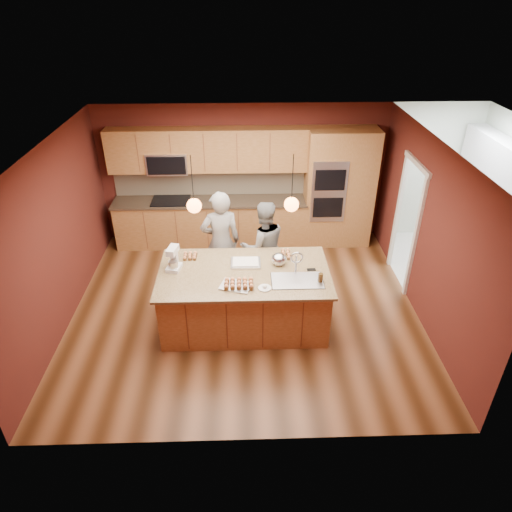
{
  "coord_description": "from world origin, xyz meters",
  "views": [
    {
      "loc": [
        -0.01,
        -5.94,
        4.58
      ],
      "look_at": [
        0.18,
        -0.1,
        1.05
      ],
      "focal_mm": 32.0,
      "sensor_mm": 36.0,
      "label": 1
    }
  ],
  "objects_px": {
    "island": "(245,297)",
    "stand_mixer": "(173,260)",
    "person_right": "(263,247)",
    "person_left": "(221,242)",
    "mixing_bowl": "(279,259)"
  },
  "relations": [
    {
      "from": "person_right",
      "to": "stand_mixer",
      "type": "height_order",
      "value": "person_right"
    },
    {
      "from": "island",
      "to": "stand_mixer",
      "type": "distance_m",
      "value": 1.22
    },
    {
      "from": "stand_mixer",
      "to": "mixing_bowl",
      "type": "distance_m",
      "value": 1.56
    },
    {
      "from": "stand_mixer",
      "to": "mixing_bowl",
      "type": "xyz_separation_m",
      "value": [
        1.56,
        0.07,
        -0.06
      ]
    },
    {
      "from": "person_left",
      "to": "mixing_bowl",
      "type": "bearing_deg",
      "value": 129.62
    },
    {
      "from": "person_right",
      "to": "stand_mixer",
      "type": "relative_size",
      "value": 4.43
    },
    {
      "from": "island",
      "to": "person_right",
      "type": "bearing_deg",
      "value": 71.98
    },
    {
      "from": "island",
      "to": "stand_mixer",
      "type": "xyz_separation_m",
      "value": [
        -1.05,
        0.13,
        0.61
      ]
    },
    {
      "from": "person_left",
      "to": "stand_mixer",
      "type": "distance_m",
      "value": 1.08
    },
    {
      "from": "person_left",
      "to": "person_right",
      "type": "bearing_deg",
      "value": 169.87
    },
    {
      "from": "person_left",
      "to": "stand_mixer",
      "type": "relative_size",
      "value": 4.96
    },
    {
      "from": "island",
      "to": "mixing_bowl",
      "type": "distance_m",
      "value": 0.77
    },
    {
      "from": "person_right",
      "to": "mixing_bowl",
      "type": "bearing_deg",
      "value": 91.96
    },
    {
      "from": "mixing_bowl",
      "to": "person_right",
      "type": "bearing_deg",
      "value": 104.63
    },
    {
      "from": "person_right",
      "to": "island",
      "type": "bearing_deg",
      "value": 59.3
    }
  ]
}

